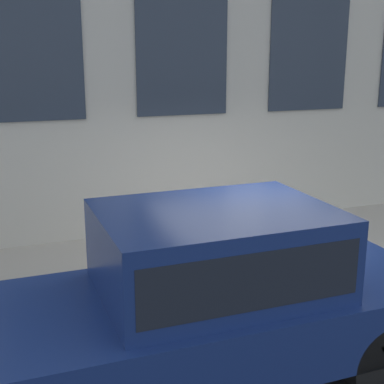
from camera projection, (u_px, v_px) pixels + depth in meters
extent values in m
plane|color=#2D2D30|center=(257.00, 304.00, 7.05)|extent=(80.00, 80.00, 0.00)
cube|color=#A8A093|center=(214.00, 260.00, 8.34)|extent=(2.88, 60.00, 0.18)
cube|color=#2D3847|center=(309.00, 55.00, 9.69)|extent=(0.03, 1.60, 1.98)
cube|color=#2D3847|center=(182.00, 55.00, 8.85)|extent=(0.03, 1.60, 1.98)
cube|color=#2D3847|center=(29.00, 55.00, 8.01)|extent=(0.03, 1.60, 1.98)
cylinder|color=red|center=(215.00, 276.00, 7.44)|extent=(0.30, 0.30, 0.04)
cylinder|color=red|center=(216.00, 258.00, 7.38)|extent=(0.22, 0.22, 0.58)
sphere|color=maroon|center=(216.00, 239.00, 7.30)|extent=(0.23, 0.23, 0.23)
cylinder|color=black|center=(216.00, 234.00, 7.29)|extent=(0.08, 0.08, 0.09)
cylinder|color=red|center=(226.00, 252.00, 7.41)|extent=(0.09, 0.10, 0.09)
cylinder|color=red|center=(205.00, 255.00, 7.30)|extent=(0.09, 0.10, 0.09)
cylinder|color=#998466|center=(170.00, 261.00, 7.22)|extent=(0.09, 0.09, 0.61)
cylinder|color=#998466|center=(167.00, 258.00, 7.34)|extent=(0.09, 0.09, 0.61)
cube|color=#72288C|center=(168.00, 223.00, 7.15)|extent=(0.16, 0.11, 0.46)
cylinder|color=#72288C|center=(170.00, 224.00, 7.04)|extent=(0.07, 0.07, 0.43)
cylinder|color=#72288C|center=(165.00, 219.00, 7.25)|extent=(0.07, 0.07, 0.43)
sphere|color=#8C6647|center=(167.00, 199.00, 7.06)|extent=(0.20, 0.20, 0.20)
cylinder|color=black|center=(60.00, 334.00, 5.51)|extent=(0.24, 0.80, 0.80)
cylinder|color=black|center=(383.00, 360.00, 5.04)|extent=(0.24, 0.80, 0.80)
cylinder|color=black|center=(295.00, 292.00, 6.47)|extent=(0.24, 0.80, 0.80)
cube|color=navy|center=(215.00, 317.00, 5.20)|extent=(1.83, 4.50, 0.62)
cube|color=navy|center=(216.00, 249.00, 5.02)|extent=(1.61, 2.16, 0.79)
cube|color=#1E232D|center=(216.00, 249.00, 5.02)|extent=(1.62, 1.99, 0.50)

